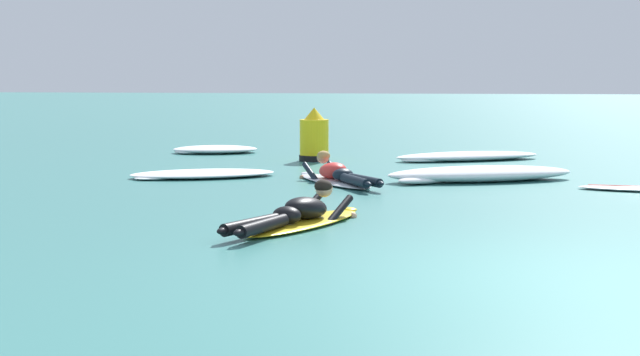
% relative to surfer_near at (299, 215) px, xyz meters
% --- Properties ---
extents(ground_plane, '(120.00, 120.00, 0.00)m').
position_rel_surfer_near_xyz_m(ground_plane, '(2.32, 7.67, -0.13)').
color(ground_plane, '#387A75').
extents(surfer_near, '(1.41, 2.67, 0.55)m').
position_rel_surfer_near_xyz_m(surfer_near, '(0.00, 0.00, 0.00)').
color(surfer_near, yellow).
rests_on(surfer_near, ground).
extents(surfer_far, '(1.80, 2.46, 0.55)m').
position_rel_surfer_near_xyz_m(surfer_far, '(-0.12, 4.23, -0.00)').
color(surfer_far, silver).
rests_on(surfer_far, ground).
extents(whitewater_front, '(3.28, 2.00, 0.25)m').
position_rel_surfer_near_xyz_m(whitewater_front, '(2.16, 4.94, -0.02)').
color(whitewater_front, white).
rests_on(whitewater_front, ground).
extents(whitewater_mid_left, '(2.07, 1.53, 0.17)m').
position_rel_surfer_near_xyz_m(whitewater_mid_left, '(-3.51, 9.56, -0.06)').
color(whitewater_mid_left, white).
rests_on(whitewater_mid_left, ground).
extents(whitewater_mid_right, '(3.16, 2.09, 0.18)m').
position_rel_surfer_near_xyz_m(whitewater_mid_right, '(1.98, 8.61, -0.05)').
color(whitewater_mid_right, white).
rests_on(whitewater_mid_right, ground).
extents(whitewater_back, '(2.67, 1.92, 0.12)m').
position_rel_surfer_near_xyz_m(whitewater_back, '(-2.49, 4.86, -0.08)').
color(whitewater_back, white).
rests_on(whitewater_back, ground).
extents(channel_marker_buoy, '(0.61, 0.61, 1.07)m').
position_rel_surfer_near_xyz_m(channel_marker_buoy, '(-1.07, 8.05, 0.30)').
color(channel_marker_buoy, yellow).
rests_on(channel_marker_buoy, ground).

